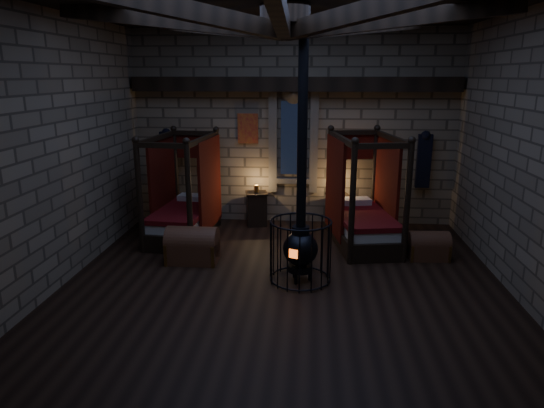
# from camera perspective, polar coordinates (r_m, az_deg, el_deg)

# --- Properties ---
(room) EXTENTS (7.02, 7.02, 4.29)m
(room) POSITION_cam_1_polar(r_m,az_deg,el_deg) (7.25, 1.57, 18.93)
(room) COLOR black
(room) RESTS_ON ground
(bed_left) EXTENTS (1.21, 2.07, 2.08)m
(bed_left) POSITION_cam_1_polar(r_m,az_deg,el_deg) (10.08, -10.26, -0.97)
(bed_left) COLOR black
(bed_left) RESTS_ON ground
(bed_right) EXTENTS (1.41, 2.20, 2.14)m
(bed_right) POSITION_cam_1_polar(r_m,az_deg,el_deg) (9.68, 10.53, -1.56)
(bed_right) COLOR black
(bed_right) RESTS_ON ground
(trunk_left) EXTENTS (0.91, 0.58, 0.66)m
(trunk_left) POSITION_cam_1_polar(r_m,az_deg,el_deg) (8.77, -9.34, -4.90)
(trunk_left) COLOR brown
(trunk_left) RESTS_ON ground
(trunk_right) EXTENTS (0.74, 0.50, 0.53)m
(trunk_right) POSITION_cam_1_polar(r_m,az_deg,el_deg) (9.26, 17.88, -4.75)
(trunk_right) COLOR brown
(trunk_right) RESTS_ON ground
(nightstand_left) EXTENTS (0.55, 0.53, 0.91)m
(nightstand_left) POSITION_cam_1_polar(r_m,az_deg,el_deg) (10.71, -1.83, -0.50)
(nightstand_left) COLOR black
(nightstand_left) RESTS_ON ground
(nightstand_right) EXTENTS (0.56, 0.55, 0.81)m
(nightstand_right) POSITION_cam_1_polar(r_m,az_deg,el_deg) (10.67, 7.68, -0.72)
(nightstand_right) COLOR black
(nightstand_right) RESTS_ON ground
(stove) EXTENTS (0.99, 0.99, 4.05)m
(stove) POSITION_cam_1_polar(r_m,az_deg,el_deg) (7.77, 3.37, -4.79)
(stove) COLOR black
(stove) RESTS_ON ground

